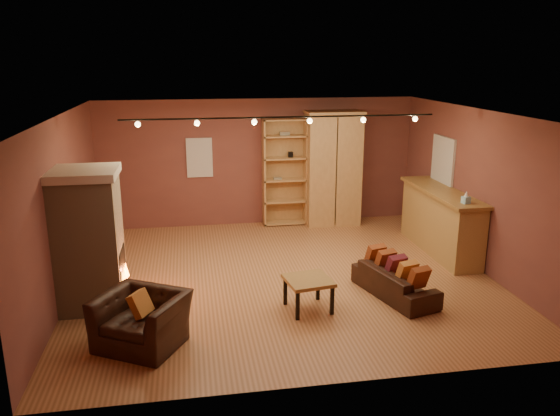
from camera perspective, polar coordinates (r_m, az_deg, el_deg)
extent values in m
plane|color=brown|center=(9.50, 0.43, -7.19)|extent=(7.00, 7.00, 0.00)
plane|color=brown|center=(8.81, 0.46, 9.86)|extent=(7.00, 7.00, 0.00)
cube|color=brown|center=(12.19, -2.25, 4.78)|extent=(7.00, 0.02, 2.80)
cube|color=brown|center=(9.13, -21.72, 0.01)|extent=(0.02, 6.50, 2.80)
cube|color=brown|center=(10.25, 20.10, 1.77)|extent=(0.02, 6.50, 2.80)
cube|color=tan|center=(8.59, -19.30, -3.48)|extent=(0.90, 0.90, 2.00)
cube|color=beige|center=(8.32, -19.95, 3.44)|extent=(0.98, 0.98, 0.12)
cube|color=black|center=(8.66, -16.38, -5.89)|extent=(0.10, 0.65, 0.55)
cone|color=orange|center=(8.70, -15.93, -6.61)|extent=(0.10, 0.10, 0.22)
cube|color=silver|center=(12.05, -8.41, 5.23)|extent=(0.56, 0.04, 0.86)
cube|color=tan|center=(12.30, 0.35, 3.89)|extent=(0.97, 0.04, 2.38)
cube|color=tan|center=(12.06, -1.70, 3.65)|extent=(0.04, 0.38, 2.38)
cube|color=tan|center=(12.22, 2.65, 3.80)|extent=(0.04, 0.38, 2.38)
cube|color=gray|center=(12.13, -0.27, 3.10)|extent=(0.18, 0.12, 0.05)
cube|color=black|center=(12.08, 1.10, 5.61)|extent=(0.10, 0.10, 0.12)
cube|color=tan|center=(12.42, 0.48, -1.47)|extent=(0.97, 0.38, 0.04)
cube|color=tan|center=(12.28, 0.48, 0.77)|extent=(0.97, 0.38, 0.03)
cube|color=tan|center=(12.17, 0.49, 2.98)|extent=(0.97, 0.38, 0.04)
cube|color=tan|center=(12.07, 0.49, 5.24)|extent=(0.97, 0.38, 0.04)
cube|color=tan|center=(11.99, 0.50, 7.53)|extent=(0.97, 0.38, 0.04)
cube|color=tan|center=(11.95, 0.50, 9.23)|extent=(0.97, 0.38, 0.04)
cube|color=tan|center=(12.22, 5.52, 4.00)|extent=(1.19, 0.65, 2.48)
cube|color=olive|center=(11.92, 5.91, 3.69)|extent=(0.02, 0.01, 2.38)
cube|color=tan|center=(12.03, 5.67, 9.94)|extent=(1.25, 0.71, 0.06)
cube|color=tan|center=(10.96, 16.41, -1.48)|extent=(0.56, 2.45, 1.17)
cube|color=olive|center=(10.81, 16.66, 1.64)|extent=(0.68, 2.57, 0.06)
cube|color=#8BC5DF|center=(9.93, 18.86, 0.80)|extent=(0.14, 0.14, 0.12)
cone|color=white|center=(9.91, 18.92, 1.42)|extent=(0.08, 0.08, 0.10)
cube|color=silver|center=(11.39, 16.66, 4.66)|extent=(0.05, 0.90, 1.00)
imported|color=black|center=(8.86, 11.92, -7.14)|extent=(0.87, 1.64, 0.61)
cube|color=brown|center=(8.39, 14.27, -7.08)|extent=(0.35, 0.30, 0.36)
cube|color=#C77833|center=(8.58, 13.11, -6.47)|extent=(0.35, 0.30, 0.36)
cube|color=maroon|center=(8.78, 11.99, -5.89)|extent=(0.35, 0.30, 0.36)
cube|color=brown|center=(8.99, 10.93, -5.33)|extent=(0.35, 0.30, 0.36)
cube|color=brown|center=(9.19, 9.92, -4.79)|extent=(0.35, 0.30, 0.36)
imported|color=black|center=(7.44, -14.32, -10.47)|extent=(1.28, 1.14, 0.94)
cube|color=#C77833|center=(7.39, -14.38, -9.66)|extent=(0.35, 0.38, 0.34)
cube|color=olive|center=(8.18, 2.98, -7.57)|extent=(0.74, 0.74, 0.05)
cube|color=black|center=(7.99, 1.47, -10.09)|extent=(0.05, 0.05, 0.43)
cube|color=black|center=(8.10, 5.27, -9.78)|extent=(0.05, 0.05, 0.43)
cube|color=black|center=(8.47, 0.76, -8.54)|extent=(0.05, 0.05, 0.43)
cube|color=black|center=(8.58, 4.34, -8.27)|extent=(0.05, 0.05, 0.43)
cylinder|color=black|center=(9.01, 0.24, 9.48)|extent=(5.20, 0.03, 0.03)
sphere|color=#FFD88C|center=(8.92, -14.65, 8.46)|extent=(0.09, 0.09, 0.09)
sphere|color=#FFD88C|center=(8.89, -8.67, 8.76)|extent=(0.09, 0.09, 0.09)
sphere|color=#FFD88C|center=(8.95, -2.70, 8.97)|extent=(0.09, 0.09, 0.09)
sphere|color=#FFD88C|center=(9.11, 3.12, 9.08)|extent=(0.09, 0.09, 0.09)
sphere|color=#FFD88C|center=(9.36, 8.70, 9.09)|extent=(0.09, 0.09, 0.09)
sphere|color=#FFD88C|center=(9.68, 13.94, 9.03)|extent=(0.09, 0.09, 0.09)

